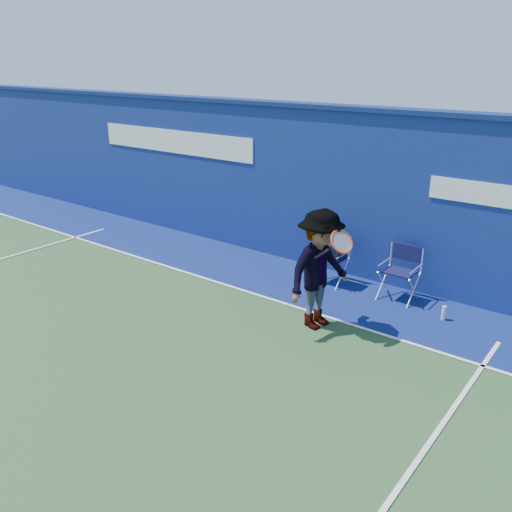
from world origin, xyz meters
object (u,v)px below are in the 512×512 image
Objects in this scene: water_bottle at (444,313)px; tennis_player at (320,270)px; directors_chair_right at (399,283)px; directors_chair_left at (330,264)px.

tennis_player reaches higher than water_bottle.
water_bottle is (0.89, -0.30, -0.17)m from directors_chair_right.
directors_chair_left is at bearing 174.71° from water_bottle.
water_bottle is 0.13× the size of tennis_player.
water_bottle is (2.18, -0.20, -0.26)m from directors_chair_left.
directors_chair_right is at bearing 161.35° from water_bottle.
directors_chair_right is 1.86m from tennis_player.
directors_chair_left is 0.98× the size of directors_chair_right.
directors_chair_left is 3.84× the size of water_bottle.
directors_chair_left is 1.29m from directors_chair_right.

